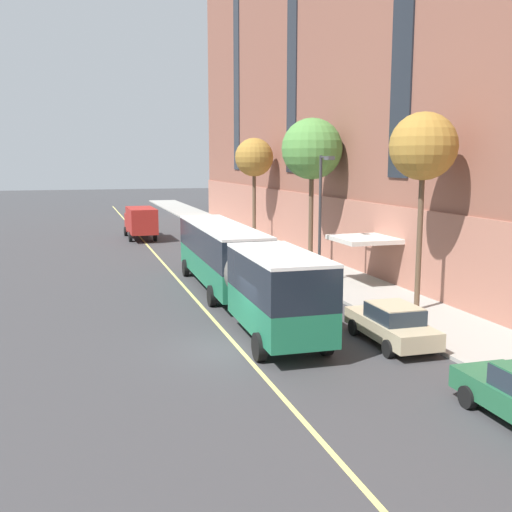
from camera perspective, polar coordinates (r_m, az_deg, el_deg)
ground_plane at (r=22.09m, az=-2.07°, el=-8.89°), size 260.00×260.00×0.00m
sidewalk at (r=28.24m, az=14.46°, el=-5.03°), size 4.41×160.00×0.15m
city_bus at (r=28.44m, az=-1.89°, el=-0.63°), size 3.11×19.30×3.47m
parked_car_white_1 at (r=52.95m, az=-4.83°, el=2.48°), size 2.00×4.36×1.56m
parked_car_champagne_2 at (r=23.03m, az=12.80°, el=-6.33°), size 1.98×4.61×1.56m
parked_car_champagne_4 at (r=32.68m, az=3.21°, el=-1.59°), size 1.94×4.52×1.56m
parked_car_black_5 at (r=43.51m, az=-2.01°, el=1.08°), size 2.04×4.70×1.56m
box_truck at (r=53.41m, az=-10.95°, el=3.31°), size 2.41×7.01×2.81m
street_tree_mid_block at (r=27.36m, az=15.65°, el=9.91°), size 2.96×2.96×8.76m
street_tree_far_uptown at (r=38.78m, az=5.35°, el=10.07°), size 3.88×3.88×9.36m
street_tree_far_downtown at (r=50.86m, az=-0.18°, el=9.32°), size 3.22×3.22×8.57m
street_lamp at (r=32.66m, az=6.29°, el=4.78°), size 0.36×1.48×6.95m
fire_hydrant at (r=36.69m, az=3.66°, el=-0.88°), size 0.42×0.24×0.72m
lane_centerline at (r=24.92m, az=-3.41°, el=-6.80°), size 0.16×140.00×0.01m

